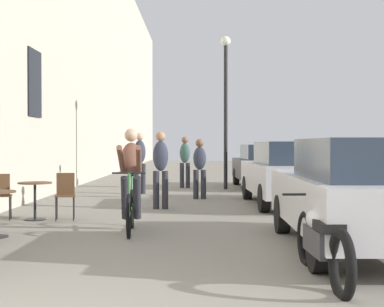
# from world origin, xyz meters

# --- Properties ---
(building_facade_left) EXTENTS (0.54, 68.00, 10.98)m
(building_facade_left) POSITION_xyz_m (-3.45, 14.00, 5.49)
(building_facade_left) COLOR #B7AD99
(building_facade_left) RESTS_ON ground_plane
(cafe_table_far) EXTENTS (0.64, 0.64, 0.72)m
(cafe_table_far) POSITION_xyz_m (-2.17, 6.82, 0.52)
(cafe_table_far) COLOR black
(cafe_table_far) RESTS_ON ground_plane
(cafe_chair_far_toward_street) EXTENTS (0.44, 0.44, 0.89)m
(cafe_chair_far_toward_street) POSITION_xyz_m (-1.60, 6.89, 0.52)
(cafe_chair_far_toward_street) COLOR black
(cafe_chair_far_toward_street) RESTS_ON ground_plane
(cafe_chair_far_toward_wall) EXTENTS (0.46, 0.46, 0.89)m
(cafe_chair_far_toward_wall) POSITION_xyz_m (-2.79, 6.74, 0.52)
(cafe_chair_far_toward_wall) COLOR black
(cafe_chair_far_toward_wall) RESTS_ON ground_plane
(cyclist_on_bicycle) EXTENTS (0.52, 1.76, 1.74)m
(cyclist_on_bicycle) POSITION_xyz_m (-0.17, 5.46, 0.81)
(cyclist_on_bicycle) COLOR black
(cyclist_on_bicycle) RESTS_ON ground_plane
(pedestrian_near) EXTENTS (0.35, 0.25, 1.73)m
(pedestrian_near) POSITION_xyz_m (0.12, 8.63, 0.98)
(pedestrian_near) COLOR #26262D
(pedestrian_near) RESTS_ON ground_plane
(pedestrian_mid) EXTENTS (0.34, 0.25, 1.59)m
(pedestrian_mid) POSITION_xyz_m (1.00, 10.91, 0.89)
(pedestrian_mid) COLOR #26262D
(pedestrian_mid) RESTS_ON ground_plane
(pedestrian_far) EXTENTS (0.37, 0.29, 1.77)m
(pedestrian_far) POSITION_xyz_m (-0.74, 12.42, 1.00)
(pedestrian_far) COLOR #26262D
(pedestrian_far) RESTS_ON ground_plane
(pedestrian_furthest) EXTENTS (0.37, 0.29, 1.69)m
(pedestrian_furthest) POSITION_xyz_m (0.53, 14.59, 0.95)
(pedestrian_furthest) COLOR #26262D
(pedestrian_furthest) RESTS_ON ground_plane
(street_lamp) EXTENTS (0.32, 0.32, 4.90)m
(street_lamp) POSITION_xyz_m (1.85, 14.11, 3.11)
(street_lamp) COLOR black
(street_lamp) RESTS_ON ground_plane
(parked_car_nearest) EXTENTS (1.83, 4.29, 1.52)m
(parked_car_nearest) POSITION_xyz_m (3.12, 3.77, 0.79)
(parked_car_nearest) COLOR #B7B7BC
(parked_car_nearest) RESTS_ON ground_plane
(parked_car_second) EXTENTS (1.92, 4.29, 1.50)m
(parked_car_second) POSITION_xyz_m (3.10, 9.33, 0.78)
(parked_car_second) COLOR #B7B7BC
(parked_car_second) RESTS_ON ground_plane
(parked_car_third) EXTENTS (1.82, 4.08, 1.43)m
(parked_car_third) POSITION_xyz_m (3.14, 14.66, 0.74)
(parked_car_third) COLOR black
(parked_car_third) RESTS_ON ground_plane
(parked_motorcycle) EXTENTS (0.62, 2.15, 0.92)m
(parked_motorcycle) POSITION_xyz_m (2.28, 2.22, 0.40)
(parked_motorcycle) COLOR black
(parked_motorcycle) RESTS_ON ground_plane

